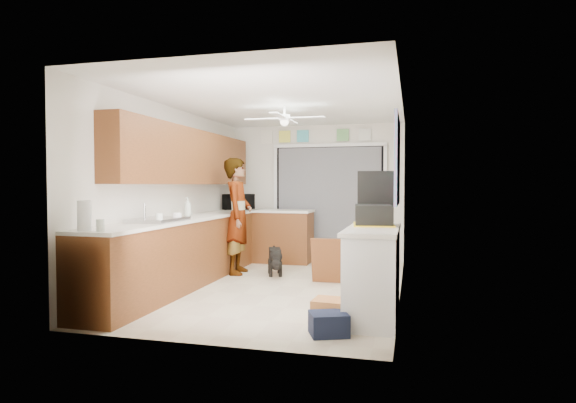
# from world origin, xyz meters

# --- Properties ---
(floor) EXTENTS (5.00, 5.00, 0.00)m
(floor) POSITION_xyz_m (0.00, 0.00, 0.00)
(floor) COLOR beige
(floor) RESTS_ON ground
(ceiling) EXTENTS (5.00, 5.00, 0.00)m
(ceiling) POSITION_xyz_m (0.00, 0.00, 2.50)
(ceiling) COLOR white
(ceiling) RESTS_ON ground
(wall_back) EXTENTS (3.20, 0.00, 3.20)m
(wall_back) POSITION_xyz_m (0.00, 2.50, 1.25)
(wall_back) COLOR silver
(wall_back) RESTS_ON ground
(wall_front) EXTENTS (3.20, 0.00, 3.20)m
(wall_front) POSITION_xyz_m (0.00, -2.50, 1.25)
(wall_front) COLOR silver
(wall_front) RESTS_ON ground
(wall_left) EXTENTS (0.00, 5.00, 5.00)m
(wall_left) POSITION_xyz_m (-1.60, 0.00, 1.25)
(wall_left) COLOR silver
(wall_left) RESTS_ON ground
(wall_right) EXTENTS (0.00, 5.00, 5.00)m
(wall_right) POSITION_xyz_m (1.60, 0.00, 1.25)
(wall_right) COLOR silver
(wall_right) RESTS_ON ground
(left_base_cabinets) EXTENTS (0.60, 4.80, 0.90)m
(left_base_cabinets) POSITION_xyz_m (-1.30, 0.00, 0.45)
(left_base_cabinets) COLOR brown
(left_base_cabinets) RESTS_ON floor
(left_countertop) EXTENTS (0.62, 4.80, 0.04)m
(left_countertop) POSITION_xyz_m (-1.29, 0.00, 0.92)
(left_countertop) COLOR white
(left_countertop) RESTS_ON left_base_cabinets
(upper_cabinets) EXTENTS (0.32, 4.00, 0.80)m
(upper_cabinets) POSITION_xyz_m (-1.44, 0.20, 1.80)
(upper_cabinets) COLOR brown
(upper_cabinets) RESTS_ON wall_left
(sink_basin) EXTENTS (0.50, 0.76, 0.06)m
(sink_basin) POSITION_xyz_m (-1.29, -1.00, 0.95)
(sink_basin) COLOR silver
(sink_basin) RESTS_ON left_countertop
(faucet) EXTENTS (0.03, 0.03, 0.22)m
(faucet) POSITION_xyz_m (-1.48, -1.00, 1.05)
(faucet) COLOR silver
(faucet) RESTS_ON left_countertop
(peninsula_base) EXTENTS (1.00, 0.60, 0.90)m
(peninsula_base) POSITION_xyz_m (-0.50, 2.00, 0.45)
(peninsula_base) COLOR brown
(peninsula_base) RESTS_ON floor
(peninsula_top) EXTENTS (1.04, 0.64, 0.04)m
(peninsula_top) POSITION_xyz_m (-0.50, 2.00, 0.92)
(peninsula_top) COLOR white
(peninsula_top) RESTS_ON peninsula_base
(back_opening_recess) EXTENTS (2.00, 0.06, 2.10)m
(back_opening_recess) POSITION_xyz_m (0.25, 2.47, 1.05)
(back_opening_recess) COLOR black
(back_opening_recess) RESTS_ON wall_back
(curtain_panel) EXTENTS (1.90, 0.03, 2.05)m
(curtain_panel) POSITION_xyz_m (0.25, 2.43, 1.05)
(curtain_panel) COLOR slate
(curtain_panel) RESTS_ON wall_back
(door_trim_left) EXTENTS (0.06, 0.04, 2.10)m
(door_trim_left) POSITION_xyz_m (-0.77, 2.44, 1.05)
(door_trim_left) COLOR white
(door_trim_left) RESTS_ON wall_back
(door_trim_right) EXTENTS (0.06, 0.04, 2.10)m
(door_trim_right) POSITION_xyz_m (1.27, 2.44, 1.05)
(door_trim_right) COLOR white
(door_trim_right) RESTS_ON wall_back
(door_trim_head) EXTENTS (2.10, 0.04, 0.06)m
(door_trim_head) POSITION_xyz_m (0.25, 2.44, 2.12)
(door_trim_head) COLOR white
(door_trim_head) RESTS_ON wall_back
(header_frame_0) EXTENTS (0.22, 0.02, 0.22)m
(header_frame_0) POSITION_xyz_m (-0.60, 2.47, 2.30)
(header_frame_0) COLOR #EAEE4F
(header_frame_0) RESTS_ON wall_back
(header_frame_1) EXTENTS (0.22, 0.02, 0.22)m
(header_frame_1) POSITION_xyz_m (-0.25, 2.47, 2.30)
(header_frame_1) COLOR #4CBDCC
(header_frame_1) RESTS_ON wall_back
(header_frame_3) EXTENTS (0.22, 0.02, 0.22)m
(header_frame_3) POSITION_xyz_m (0.50, 2.47, 2.30)
(header_frame_3) COLOR #67AA61
(header_frame_3) RESTS_ON wall_back
(header_frame_4) EXTENTS (0.22, 0.02, 0.22)m
(header_frame_4) POSITION_xyz_m (0.90, 2.47, 2.30)
(header_frame_4) COLOR silver
(header_frame_4) RESTS_ON wall_back
(route66_sign) EXTENTS (0.22, 0.02, 0.26)m
(route66_sign) POSITION_xyz_m (-0.95, 2.47, 2.30)
(route66_sign) COLOR silver
(route66_sign) RESTS_ON wall_back
(right_counter_base) EXTENTS (0.50, 1.40, 0.90)m
(right_counter_base) POSITION_xyz_m (1.35, -1.20, 0.45)
(right_counter_base) COLOR white
(right_counter_base) RESTS_ON floor
(right_counter_top) EXTENTS (0.54, 1.44, 0.04)m
(right_counter_top) POSITION_xyz_m (1.34, -1.20, 0.92)
(right_counter_top) COLOR white
(right_counter_top) RESTS_ON right_counter_base
(abstract_painting) EXTENTS (0.03, 1.15, 0.95)m
(abstract_painting) POSITION_xyz_m (1.58, -1.00, 1.65)
(abstract_painting) COLOR #E454B8
(abstract_painting) RESTS_ON wall_right
(ceiling_fan) EXTENTS (1.14, 1.14, 0.24)m
(ceiling_fan) POSITION_xyz_m (0.00, 0.20, 2.32)
(ceiling_fan) COLOR white
(ceiling_fan) RESTS_ON ceiling
(microwave) EXTENTS (0.49, 0.60, 0.28)m
(microwave) POSITION_xyz_m (-1.30, 1.86, 1.08)
(microwave) COLOR black
(microwave) RESTS_ON left_countertop
(soap_bottle) EXTENTS (0.14, 0.14, 0.27)m
(soap_bottle) POSITION_xyz_m (-1.40, 0.03, 1.07)
(soap_bottle) COLOR silver
(soap_bottle) RESTS_ON left_countertop
(cup) EXTENTS (0.13, 0.13, 0.10)m
(cup) POSITION_xyz_m (-1.17, -0.76, 0.99)
(cup) COLOR white
(cup) RESTS_ON left_countertop
(jar_a) EXTENTS (0.09, 0.09, 0.12)m
(jar_a) POSITION_xyz_m (-1.11, -1.29, 1.00)
(jar_a) COLOR silver
(jar_a) RESTS_ON left_countertop
(jar_b) EXTENTS (0.09, 0.09, 0.12)m
(jar_b) POSITION_xyz_m (-1.21, -2.25, 1.00)
(jar_b) COLOR silver
(jar_b) RESTS_ON left_countertop
(paper_towel_roll) EXTENTS (0.16, 0.16, 0.30)m
(paper_towel_roll) POSITION_xyz_m (-1.39, -2.25, 1.09)
(paper_towel_roll) COLOR white
(paper_towel_roll) RESTS_ON left_countertop
(suitcase) EXTENTS (0.46, 0.58, 0.23)m
(suitcase) POSITION_xyz_m (1.32, -0.89, 1.05)
(suitcase) COLOR black
(suitcase) RESTS_ON right_counter_top
(suitcase_rim) EXTENTS (0.51, 0.63, 0.02)m
(suitcase_rim) POSITION_xyz_m (1.32, -0.89, 0.94)
(suitcase_rim) COLOR yellow
(suitcase_rim) RESTS_ON suitcase
(suitcase_lid) EXTENTS (0.42, 0.08, 0.50)m
(suitcase_lid) POSITION_xyz_m (1.32, -0.60, 1.30)
(suitcase_lid) COLOR black
(suitcase_lid) RESTS_ON suitcase
(cardboard_box) EXTENTS (0.43, 0.34, 0.26)m
(cardboard_box) POSITION_xyz_m (1.00, -1.64, 0.13)
(cardboard_box) COLOR #B46B38
(cardboard_box) RESTS_ON floor
(navy_crate) EXTENTS (0.42, 0.39, 0.21)m
(navy_crate) POSITION_xyz_m (1.00, -1.96, 0.10)
(navy_crate) COLOR black
(navy_crate) RESTS_ON floor
(cabinet_door_panel) EXTENTS (0.43, 0.17, 0.64)m
(cabinet_door_panel) POSITION_xyz_m (0.58, 0.33, 0.32)
(cabinet_door_panel) COLOR brown
(cabinet_door_panel) RESTS_ON floor
(man) EXTENTS (0.52, 0.71, 1.81)m
(man) POSITION_xyz_m (-0.90, 0.74, 0.90)
(man) COLOR white
(man) RESTS_ON floor
(dog) EXTENTS (0.43, 0.64, 0.46)m
(dog) POSITION_xyz_m (-0.30, 0.76, 0.23)
(dog) COLOR black
(dog) RESTS_ON floor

